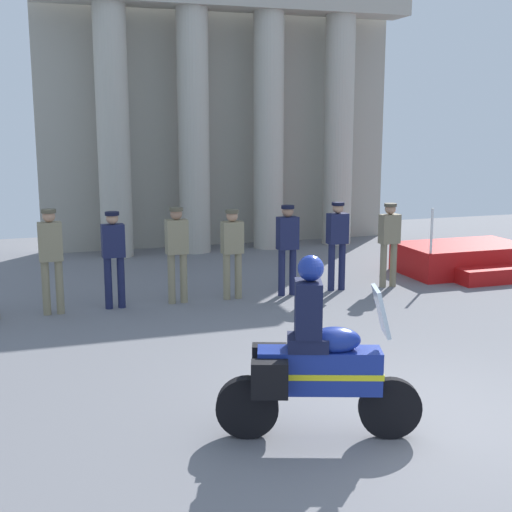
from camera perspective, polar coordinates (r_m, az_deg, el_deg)
ground_plane at (r=7.98m, az=13.67°, el=-12.80°), size 28.00×28.00×0.00m
colonnade_backdrop at (r=17.80m, az=-2.47°, el=11.77°), size 9.23×1.61×6.34m
reviewing_stand at (r=15.43m, az=16.79°, el=-0.28°), size 2.65×2.09×1.52m
officer_in_row_1 at (r=11.95m, az=-16.53°, el=0.25°), size 0.39×0.24×1.78m
officer_in_row_2 at (r=12.09m, az=-11.65°, el=0.35°), size 0.39×0.24×1.69m
officer_in_row_3 at (r=12.27m, az=-6.53°, el=0.74°), size 0.39×0.24×1.72m
officer_in_row_4 at (r=12.51m, az=-1.96°, el=0.77°), size 0.39×0.24×1.64m
officer_in_row_5 at (r=12.77m, az=2.61°, el=1.11°), size 0.39×0.24×1.69m
officer_in_row_6 at (r=13.23m, az=6.71°, el=1.44°), size 0.39×0.24×1.70m
officer_in_row_7 at (r=13.67m, az=10.91°, el=1.48°), size 0.39×0.24×1.65m
motorcycle_with_rider at (r=7.05m, az=4.65°, el=-8.79°), size 2.01×0.96×1.90m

